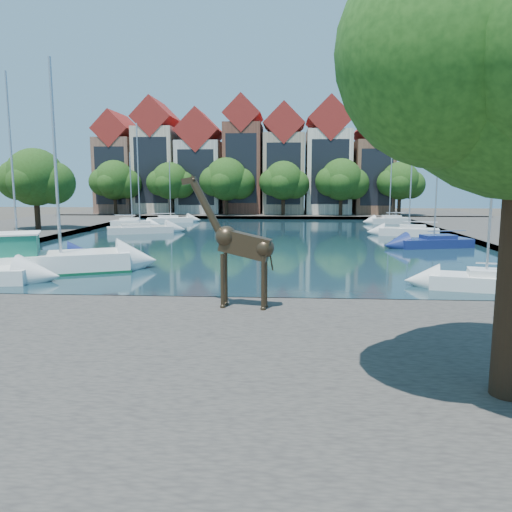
# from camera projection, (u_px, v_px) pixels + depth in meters

# --- Properties ---
(ground) EXTENTS (160.00, 160.00, 0.00)m
(ground) POSITION_uv_depth(u_px,v_px,m) (222.00, 308.00, 20.38)
(ground) COLOR #38332B
(ground) RESTS_ON ground
(water_basin) EXTENTS (38.00, 50.00, 0.08)m
(water_basin) POSITION_uv_depth(u_px,v_px,m) (258.00, 240.00, 44.07)
(water_basin) COLOR black
(water_basin) RESTS_ON ground
(near_quay) EXTENTS (50.00, 14.00, 0.50)m
(near_quay) POSITION_uv_depth(u_px,v_px,m) (189.00, 365.00, 13.44)
(near_quay) COLOR #46433C
(near_quay) RESTS_ON ground
(far_quay) EXTENTS (60.00, 16.00, 0.50)m
(far_quay) POSITION_uv_depth(u_px,v_px,m) (270.00, 214.00, 75.62)
(far_quay) COLOR #46433C
(far_quay) RESTS_ON ground
(townhouse_west_end) EXTENTS (5.44, 9.18, 14.93)m
(townhouse_west_end) POSITION_uv_depth(u_px,v_px,m) (120.00, 167.00, 76.00)
(townhouse_west_end) COLOR brown
(townhouse_west_end) RESTS_ON far_quay
(townhouse_west_mid) EXTENTS (5.94, 9.18, 16.79)m
(townhouse_west_mid) POSITION_uv_depth(u_px,v_px,m) (158.00, 161.00, 75.49)
(townhouse_west_mid) COLOR beige
(townhouse_west_mid) RESTS_ON far_quay
(townhouse_west_inner) EXTENTS (6.43, 9.18, 15.15)m
(townhouse_west_inner) POSITION_uv_depth(u_px,v_px,m) (201.00, 167.00, 75.22)
(townhouse_west_inner) COLOR beige
(townhouse_west_inner) RESTS_ON far_quay
(townhouse_center) EXTENTS (5.44, 9.18, 16.93)m
(townhouse_center) POSITION_uv_depth(u_px,v_px,m) (244.00, 160.00, 74.66)
(townhouse_center) COLOR brown
(townhouse_center) RESTS_ON far_quay
(townhouse_east_inner) EXTENTS (5.94, 9.18, 15.79)m
(townhouse_east_inner) POSITION_uv_depth(u_px,v_px,m) (284.00, 164.00, 74.38)
(townhouse_east_inner) COLOR tan
(townhouse_east_inner) RESTS_ON far_quay
(townhouse_east_mid) EXTENTS (6.43, 9.18, 16.65)m
(townhouse_east_mid) POSITION_uv_depth(u_px,v_px,m) (328.00, 161.00, 73.92)
(townhouse_east_mid) COLOR beige
(townhouse_east_mid) RESTS_ON far_quay
(townhouse_east_end) EXTENTS (5.44, 9.18, 14.43)m
(townhouse_east_end) POSITION_uv_depth(u_px,v_px,m) (372.00, 168.00, 73.66)
(townhouse_east_end) COLOR brown
(townhouse_east_end) RESTS_ON far_quay
(far_tree_far_west) EXTENTS (7.28, 5.60, 7.68)m
(far_tree_far_west) POSITION_uv_depth(u_px,v_px,m) (115.00, 181.00, 70.83)
(far_tree_far_west) COLOR #332114
(far_tree_far_west) RESTS_ON far_quay
(far_tree_west) EXTENTS (6.76, 5.20, 7.36)m
(far_tree_west) POSITION_uv_depth(u_px,v_px,m) (171.00, 182.00, 70.35)
(far_tree_west) COLOR #332114
(far_tree_west) RESTS_ON far_quay
(far_tree_mid_west) EXTENTS (7.80, 6.00, 8.00)m
(far_tree_mid_west) POSITION_uv_depth(u_px,v_px,m) (227.00, 181.00, 69.81)
(far_tree_mid_west) COLOR #332114
(far_tree_mid_west) RESTS_ON far_quay
(far_tree_mid_east) EXTENTS (7.02, 5.40, 7.52)m
(far_tree_mid_east) POSITION_uv_depth(u_px,v_px,m) (284.00, 182.00, 69.34)
(far_tree_mid_east) COLOR #332114
(far_tree_mid_east) RESTS_ON far_quay
(far_tree_east) EXTENTS (7.54, 5.80, 7.84)m
(far_tree_east) POSITION_uv_depth(u_px,v_px,m) (342.00, 181.00, 68.82)
(far_tree_east) COLOR #332114
(far_tree_east) RESTS_ON far_quay
(far_tree_far_east) EXTENTS (6.76, 5.20, 7.36)m
(far_tree_far_east) POSITION_uv_depth(u_px,v_px,m) (401.00, 182.00, 68.35)
(far_tree_far_east) COLOR #332114
(far_tree_far_east) RESTS_ON far_quay
(side_tree_left_far) EXTENTS (7.28, 5.60, 7.88)m
(side_tree_left_far) POSITION_uv_depth(u_px,v_px,m) (36.00, 179.00, 48.59)
(side_tree_left_far) COLOR #332114
(side_tree_left_far) RESTS_ON left_quay
(giraffe_statue) EXTENTS (3.38, 0.85, 4.83)m
(giraffe_statue) POSITION_uv_depth(u_px,v_px,m) (238.00, 244.00, 18.27)
(giraffe_statue) COLOR #322719
(giraffe_statue) RESTS_ON near_quay
(motorsailer) EXTENTS (9.94, 6.34, 11.63)m
(motorsailer) POSITION_uv_depth(u_px,v_px,m) (33.00, 258.00, 27.49)
(motorsailer) COLOR white
(motorsailer) RESTS_ON water_basin
(sailboat_left_b) EXTENTS (7.25, 4.88, 11.31)m
(sailboat_left_b) POSITION_uv_depth(u_px,v_px,m) (19.00, 258.00, 29.91)
(sailboat_left_b) COLOR navy
(sailboat_left_b) RESTS_ON water_basin
(sailboat_left_c) EXTENTS (6.66, 4.41, 10.67)m
(sailboat_left_c) POSITION_uv_depth(u_px,v_px,m) (140.00, 228.00, 49.51)
(sailboat_left_c) COLOR silver
(sailboat_left_c) RESTS_ON water_basin
(sailboat_left_d) EXTENTS (4.62, 1.83, 8.30)m
(sailboat_left_d) POSITION_uv_depth(u_px,v_px,m) (132.00, 222.00, 56.59)
(sailboat_left_d) COLOR white
(sailboat_left_d) RESTS_ON water_basin
(sailboat_left_e) EXTENTS (5.60, 3.82, 7.63)m
(sailboat_left_e) POSITION_uv_depth(u_px,v_px,m) (171.00, 219.00, 62.48)
(sailboat_left_e) COLOR white
(sailboat_left_e) RESTS_ON water_basin
(sailboat_right_a) EXTENTS (5.41, 2.91, 10.82)m
(sailboat_right_a) POSITION_uv_depth(u_px,v_px,m) (486.00, 278.00, 23.49)
(sailboat_right_a) COLOR silver
(sailboat_right_a) RESTS_ON water_basin
(sailboat_right_b) EXTENTS (6.06, 3.36, 12.38)m
(sailboat_right_b) POSITION_uv_depth(u_px,v_px,m) (434.00, 240.00, 38.73)
(sailboat_right_b) COLOR navy
(sailboat_right_b) RESTS_ON water_basin
(sailboat_right_c) EXTENTS (5.69, 3.10, 9.19)m
(sailboat_right_c) POSITION_uv_depth(u_px,v_px,m) (409.00, 230.00, 47.04)
(sailboat_right_c) COLOR silver
(sailboat_right_c) RESTS_ON water_basin
(sailboat_right_d) EXTENTS (5.00, 2.69, 7.95)m
(sailboat_right_d) POSITION_uv_depth(u_px,v_px,m) (389.00, 219.00, 60.64)
(sailboat_right_d) COLOR silver
(sailboat_right_d) RESTS_ON water_basin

